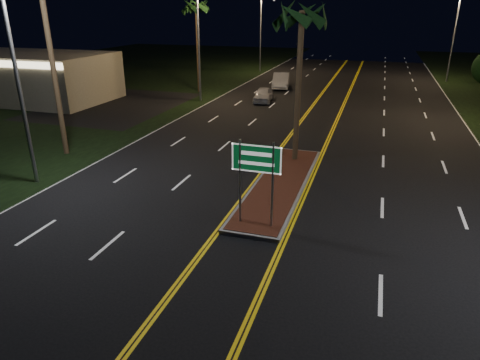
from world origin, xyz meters
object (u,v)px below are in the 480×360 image
at_px(streetlight_left_near, 21,58).
at_px(streetlight_left_far, 264,25).
at_px(streetlight_right_far, 452,28).
at_px(palm_median, 302,15).
at_px(palm_left_far, 196,6).
at_px(median_island, 280,184).
at_px(car_far, 281,79).
at_px(car_near, 263,94).
at_px(highway_sign, 256,167).
at_px(streetlight_left_mid, 203,33).
at_px(commercial_building, 25,76).

bearing_deg(streetlight_left_near, streetlight_left_far, 90.00).
height_order(streetlight_right_far, palm_median, streetlight_right_far).
distance_m(streetlight_right_far, palm_left_far, 27.36).
xyz_separation_m(median_island, car_far, (-5.66, 25.49, 0.78)).
relative_size(streetlight_left_far, car_near, 2.11).
height_order(highway_sign, streetlight_left_mid, streetlight_left_mid).
xyz_separation_m(palm_median, car_far, (-5.66, 21.99, -6.41)).
distance_m(median_island, commercial_building, 29.13).
xyz_separation_m(commercial_building, streetlight_left_far, (15.39, 24.01, 3.65)).
bearing_deg(streetlight_left_mid, car_near, 13.33).
bearing_deg(palm_left_far, car_near, -21.38).
bearing_deg(streetlight_right_far, streetlight_left_far, 174.62).
bearing_deg(streetlight_left_near, car_far, 80.13).
bearing_deg(median_island, commercial_building, 153.45).
xyz_separation_m(highway_sign, commercial_building, (-26.00, 17.19, -0.40)).
height_order(streetlight_left_mid, car_far, streetlight_left_mid).
bearing_deg(streetlight_left_near, palm_median, 31.49).
xyz_separation_m(streetlight_right_far, palm_left_far, (-23.41, -14.00, 2.09)).
xyz_separation_m(car_near, car_far, (-0.05, 7.30, 0.16)).
bearing_deg(streetlight_left_mid, highway_sign, -63.41).
xyz_separation_m(streetlight_left_near, streetlight_left_far, (0.00, 40.00, 0.00)).
distance_m(streetlight_right_far, car_far, 19.45).
xyz_separation_m(streetlight_left_far, streetlight_right_far, (21.23, -2.00, 0.00)).
distance_m(highway_sign, streetlight_left_mid, 23.93).
bearing_deg(car_far, palm_left_far, -157.30).
xyz_separation_m(median_island, car_near, (-5.61, 18.19, 0.63)).
bearing_deg(streetlight_right_far, palm_median, -108.62).
bearing_deg(streetlight_left_far, car_near, -75.11).
height_order(median_island, streetlight_left_mid, streetlight_left_mid).
height_order(streetlight_left_near, streetlight_right_far, same).
height_order(streetlight_left_far, car_near, streetlight_left_far).
xyz_separation_m(median_island, streetlight_right_far, (10.61, 35.00, 5.57)).
relative_size(streetlight_left_near, streetlight_left_mid, 1.00).
bearing_deg(car_far, streetlight_right_far, 20.87).
distance_m(median_island, car_far, 26.12).
height_order(streetlight_left_near, streetlight_left_far, same).
height_order(palm_median, car_near, palm_median).
distance_m(commercial_building, palm_left_far, 16.47).
bearing_deg(commercial_building, palm_left_far, 31.25).
bearing_deg(palm_left_far, car_far, 32.14).
bearing_deg(median_island, streetlight_right_far, 73.13).
relative_size(streetlight_left_mid, palm_median, 1.08).
bearing_deg(car_near, highway_sign, -83.28).
bearing_deg(car_near, streetlight_right_far, 38.68).
height_order(median_island, commercial_building, commercial_building).
relative_size(streetlight_left_mid, palm_left_far, 1.02).
xyz_separation_m(median_island, streetlight_left_near, (-10.61, -3.00, 5.57)).
bearing_deg(palm_left_far, streetlight_left_near, -84.79).
xyz_separation_m(commercial_building, palm_median, (26.00, -9.49, 5.27)).
distance_m(streetlight_right_far, car_near, 23.88).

